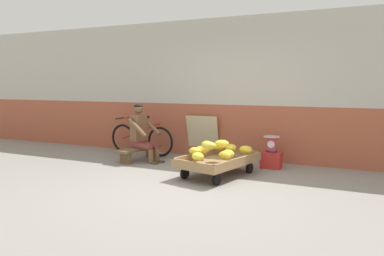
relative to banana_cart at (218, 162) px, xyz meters
The scene contains 10 objects.
ground_plane 1.03m from the banana_cart, 100.25° to the right, with size 80.00×80.00×0.00m, color gray.
back_wall 2.03m from the banana_cart, 96.22° to the left, with size 16.00×0.30×2.88m.
banana_cart is the anchor object (origin of this frame).
banana_pile 0.23m from the banana_cart, 98.09° to the right, with size 1.00×1.28×0.27m.
low_bench 2.00m from the banana_cart, 164.63° to the left, with size 0.46×1.13×0.27m.
vendor_seated 1.94m from the banana_cart, 164.41° to the left, with size 0.72×0.55×1.14m.
plastic_crate 1.18m from the banana_cart, 55.60° to the left, with size 0.36×0.28×0.30m.
weighing_scale 1.20m from the banana_cart, 55.57° to the left, with size 0.30×0.30×0.29m.
bicycle_near_left 2.51m from the banana_cart, 153.75° to the left, with size 1.66×0.48×0.86m.
sign_board 1.71m from the banana_cart, 122.35° to the left, with size 0.70×0.23×0.88m.
Camera 1 is at (2.43, -4.83, 1.55)m, focal length 35.29 mm.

